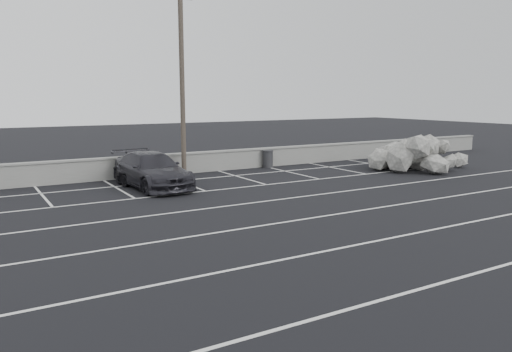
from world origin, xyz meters
TOP-DOWN VIEW (x-y plane):
  - ground at (0.00, 0.00)m, footprint 120.00×120.00m
  - seawall at (0.00, 14.00)m, footprint 50.00×0.45m
  - stall_lines at (-0.08, 4.41)m, footprint 36.00×20.05m
  - car_left at (-0.66, 10.84)m, footprint 2.56×4.21m
  - car_right at (-0.61, 11.03)m, footprint 2.48×5.35m
  - utility_pole at (1.79, 13.20)m, footprint 1.21×0.24m
  - trash_bin at (6.95, 13.60)m, footprint 0.76×0.76m
  - riprap_pile at (13.12, 9.28)m, footprint 5.81×4.52m

SIDE VIEW (x-z plane):
  - ground at x=0.00m, z-range 0.00..0.00m
  - stall_lines at x=-0.08m, z-range 0.00..0.01m
  - trash_bin at x=6.95m, z-range 0.01..0.97m
  - seawall at x=0.00m, z-range 0.02..1.08m
  - riprap_pile at x=13.12m, z-range -0.16..1.27m
  - car_left at x=-0.66m, z-range 0.00..1.34m
  - car_right at x=-0.61m, z-range 0.00..1.51m
  - utility_pole at x=1.79m, z-range 0.06..9.15m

